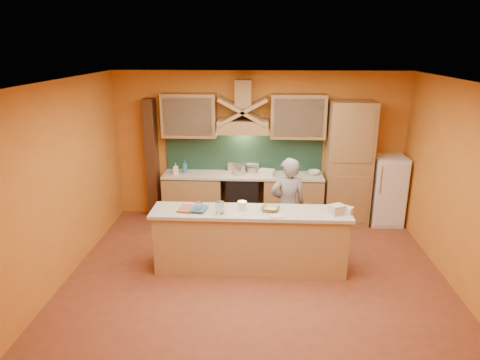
# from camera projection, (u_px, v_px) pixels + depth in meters

# --- Properties ---
(floor) EXTENTS (5.50, 5.00, 0.01)m
(floor) POSITION_uv_depth(u_px,v_px,m) (256.00, 279.00, 6.21)
(floor) COLOR brown
(floor) RESTS_ON ground
(ceiling) EXTENTS (5.50, 5.00, 0.01)m
(ceiling) POSITION_uv_depth(u_px,v_px,m) (259.00, 82.00, 5.36)
(ceiling) COLOR white
(ceiling) RESTS_ON wall_back
(wall_back) EXTENTS (5.50, 0.02, 2.80)m
(wall_back) POSITION_uv_depth(u_px,v_px,m) (259.00, 146.00, 8.16)
(wall_back) COLOR orange
(wall_back) RESTS_ON floor
(wall_front) EXTENTS (5.50, 0.02, 2.80)m
(wall_front) POSITION_uv_depth(u_px,v_px,m) (253.00, 288.00, 3.41)
(wall_front) COLOR orange
(wall_front) RESTS_ON floor
(wall_left) EXTENTS (0.02, 5.00, 2.80)m
(wall_left) POSITION_uv_depth(u_px,v_px,m) (59.00, 184.00, 5.92)
(wall_left) COLOR orange
(wall_left) RESTS_ON floor
(wall_right) EXTENTS (0.02, 5.00, 2.80)m
(wall_right) POSITION_uv_depth(u_px,v_px,m) (465.00, 191.00, 5.65)
(wall_right) COLOR orange
(wall_right) RESTS_ON floor
(base_cabinet_left) EXTENTS (1.10, 0.60, 0.86)m
(base_cabinet_left) POSITION_uv_depth(u_px,v_px,m) (194.00, 198.00, 8.23)
(base_cabinet_left) COLOR #A17949
(base_cabinet_left) RESTS_ON floor
(base_cabinet_right) EXTENTS (1.10, 0.60, 0.86)m
(base_cabinet_right) POSITION_uv_depth(u_px,v_px,m) (292.00, 199.00, 8.14)
(base_cabinet_right) COLOR #A17949
(base_cabinet_right) RESTS_ON floor
(counter_top) EXTENTS (3.00, 0.62, 0.04)m
(counter_top) POSITION_uv_depth(u_px,v_px,m) (243.00, 175.00, 8.04)
(counter_top) COLOR beige
(counter_top) RESTS_ON base_cabinet_left
(stove) EXTENTS (0.60, 0.58, 0.90)m
(stove) POSITION_uv_depth(u_px,v_px,m) (243.00, 198.00, 8.18)
(stove) COLOR black
(stove) RESTS_ON floor
(backsplash) EXTENTS (3.00, 0.03, 0.70)m
(backsplash) POSITION_uv_depth(u_px,v_px,m) (244.00, 153.00, 8.21)
(backsplash) COLOR #183429
(backsplash) RESTS_ON wall_back
(range_hood) EXTENTS (0.92, 0.50, 0.24)m
(range_hood) POSITION_uv_depth(u_px,v_px,m) (243.00, 126.00, 7.81)
(range_hood) COLOR #A17949
(range_hood) RESTS_ON wall_back
(hood_chimney) EXTENTS (0.30, 0.30, 0.50)m
(hood_chimney) POSITION_uv_depth(u_px,v_px,m) (243.00, 94.00, 7.73)
(hood_chimney) COLOR #A17949
(hood_chimney) RESTS_ON wall_back
(upper_cabinet_left) EXTENTS (1.00, 0.35, 0.80)m
(upper_cabinet_left) POSITION_uv_depth(u_px,v_px,m) (189.00, 115.00, 7.88)
(upper_cabinet_left) COLOR #A17949
(upper_cabinet_left) RESTS_ON wall_back
(upper_cabinet_right) EXTENTS (1.00, 0.35, 0.80)m
(upper_cabinet_right) POSITION_uv_depth(u_px,v_px,m) (298.00, 116.00, 7.78)
(upper_cabinet_right) COLOR #A17949
(upper_cabinet_right) RESTS_ON wall_back
(pantry_column) EXTENTS (0.80, 0.60, 2.30)m
(pantry_column) POSITION_uv_depth(u_px,v_px,m) (348.00, 164.00, 7.87)
(pantry_column) COLOR #A17949
(pantry_column) RESTS_ON floor
(fridge) EXTENTS (0.58, 0.60, 1.30)m
(fridge) POSITION_uv_depth(u_px,v_px,m) (387.00, 190.00, 7.99)
(fridge) COLOR white
(fridge) RESTS_ON floor
(trim_column_left) EXTENTS (0.20, 0.30, 2.30)m
(trim_column_left) POSITION_uv_depth(u_px,v_px,m) (152.00, 159.00, 8.20)
(trim_column_left) COLOR #472816
(trim_column_left) RESTS_ON floor
(island_body) EXTENTS (2.80, 0.55, 0.88)m
(island_body) POSITION_uv_depth(u_px,v_px,m) (250.00, 242.00, 6.37)
(island_body) COLOR tan
(island_body) RESTS_ON floor
(island_top) EXTENTS (2.90, 0.62, 0.05)m
(island_top) POSITION_uv_depth(u_px,v_px,m) (251.00, 212.00, 6.22)
(island_top) COLOR beige
(island_top) RESTS_ON island_body
(person) EXTENTS (0.63, 0.47, 1.58)m
(person) POSITION_uv_depth(u_px,v_px,m) (288.00, 206.00, 6.82)
(person) COLOR gray
(person) RESTS_ON floor
(pot_large) EXTENTS (0.25, 0.25, 0.17)m
(pot_large) POSITION_uv_depth(u_px,v_px,m) (239.00, 170.00, 8.05)
(pot_large) COLOR silver
(pot_large) RESTS_ON stove
(pot_small) EXTENTS (0.23, 0.23, 0.14)m
(pot_small) POSITION_uv_depth(u_px,v_px,m) (252.00, 170.00, 8.14)
(pot_small) COLOR #BABBC2
(pot_small) RESTS_ON stove
(soap_bottle_a) EXTENTS (0.11, 0.11, 0.21)m
(soap_bottle_a) POSITION_uv_depth(u_px,v_px,m) (176.00, 169.00, 8.02)
(soap_bottle_a) COLOR white
(soap_bottle_a) RESTS_ON counter_top
(soap_bottle_b) EXTENTS (0.13, 0.13, 0.25)m
(soap_bottle_b) POSITION_uv_depth(u_px,v_px,m) (185.00, 167.00, 8.08)
(soap_bottle_b) COLOR teal
(soap_bottle_b) RESTS_ON counter_top
(bowl_back) EXTENTS (0.29, 0.29, 0.07)m
(bowl_back) POSITION_uv_depth(u_px,v_px,m) (314.00, 173.00, 8.01)
(bowl_back) COLOR silver
(bowl_back) RESTS_ON counter_top
(dish_rack) EXTENTS (0.32, 0.27, 0.10)m
(dish_rack) POSITION_uv_depth(u_px,v_px,m) (266.00, 172.00, 7.97)
(dish_rack) COLOR white
(dish_rack) RESTS_ON counter_top
(book_lower) EXTENTS (0.27, 0.34, 0.03)m
(book_lower) POSITION_uv_depth(u_px,v_px,m) (179.00, 208.00, 6.27)
(book_lower) COLOR #A8593C
(book_lower) RESTS_ON island_top
(book_upper) EXTENTS (0.26, 0.32, 0.02)m
(book_upper) POSITION_uv_depth(u_px,v_px,m) (192.00, 208.00, 6.23)
(book_upper) COLOR #39627F
(book_upper) RESTS_ON island_top
(jar_large) EXTENTS (0.15, 0.15, 0.17)m
(jar_large) POSITION_uv_depth(u_px,v_px,m) (220.00, 208.00, 6.09)
(jar_large) COLOR silver
(jar_large) RESTS_ON island_top
(jar_small) EXTENTS (0.13, 0.13, 0.14)m
(jar_small) POSITION_uv_depth(u_px,v_px,m) (199.00, 207.00, 6.16)
(jar_small) COLOR white
(jar_small) RESTS_ON island_top
(kitchen_scale) EXTENTS (0.13, 0.13, 0.11)m
(kitchen_scale) POSITION_uv_depth(u_px,v_px,m) (242.00, 206.00, 6.24)
(kitchen_scale) COLOR silver
(kitchen_scale) RESTS_ON island_top
(mixing_bowl) EXTENTS (0.33, 0.33, 0.06)m
(mixing_bowl) POSITION_uv_depth(u_px,v_px,m) (270.00, 209.00, 6.20)
(mixing_bowl) COLOR silver
(mixing_bowl) RESTS_ON island_top
(cloth) EXTENTS (0.26, 0.22, 0.01)m
(cloth) POSITION_uv_depth(u_px,v_px,m) (277.00, 216.00, 6.01)
(cloth) COLOR beige
(cloth) RESTS_ON island_top
(grocery_bag_a) EXTENTS (0.26, 0.24, 0.13)m
(grocery_bag_a) POSITION_uv_depth(u_px,v_px,m) (337.00, 209.00, 6.08)
(grocery_bag_a) COLOR beige
(grocery_bag_a) RESTS_ON island_top
(grocery_bag_b) EXTENTS (0.20, 0.19, 0.10)m
(grocery_bag_b) POSITION_uv_depth(u_px,v_px,m) (347.00, 210.00, 6.10)
(grocery_bag_b) COLOR beige
(grocery_bag_b) RESTS_ON island_top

